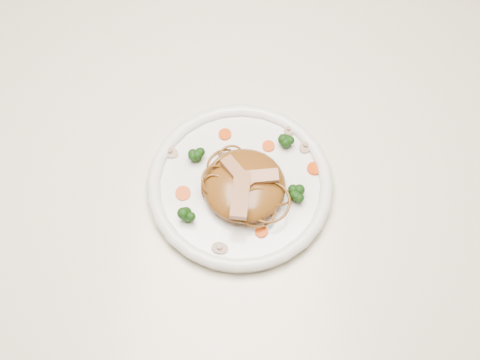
{
  "coord_description": "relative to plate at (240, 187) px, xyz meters",
  "views": [
    {
      "loc": [
        0.05,
        -0.48,
        1.62
      ],
      "look_at": [
        0.03,
        -0.05,
        0.78
      ],
      "focal_mm": 47.3,
      "sensor_mm": 36.0,
      "label": 1
    }
  ],
  "objects": [
    {
      "name": "broccoli_0",
      "position": [
        0.07,
        0.07,
        0.02
      ],
      "size": [
        0.02,
        0.02,
        0.03
      ],
      "primitive_type": null,
      "rotation": [
        0.0,
        0.0,
        0.11
      ],
      "color": "#11350B",
      "rests_on": "plate"
    },
    {
      "name": "carrot_2",
      "position": [
        0.11,
        0.03,
        0.01
      ],
      "size": [
        0.03,
        0.03,
        0.0
      ],
      "primitive_type": "cylinder",
      "rotation": [
        0.0,
        0.0,
        0.35
      ],
      "color": "#EB4908",
      "rests_on": "plate"
    },
    {
      "name": "mushroom_0",
      "position": [
        -0.03,
        -0.1,
        0.01
      ],
      "size": [
        0.03,
        0.03,
        0.01
      ],
      "primitive_type": "cylinder",
      "rotation": [
        0.0,
        0.0,
        -0.12
      ],
      "color": "tan",
      "rests_on": "plate"
    },
    {
      "name": "carrot_4",
      "position": [
        0.03,
        -0.08,
        0.01
      ],
      "size": [
        0.02,
        0.02,
        0.0
      ],
      "primitive_type": "cylinder",
      "rotation": [
        0.0,
        0.0,
        0.11
      ],
      "color": "#EB4908",
      "rests_on": "plate"
    },
    {
      "name": "carrot_1",
      "position": [
        -0.08,
        -0.02,
        0.01
      ],
      "size": [
        0.02,
        0.02,
        0.0
      ],
      "primitive_type": "cylinder",
      "rotation": [
        0.0,
        0.0,
        0.09
      ],
      "color": "#EB4908",
      "rests_on": "plate"
    },
    {
      "name": "ground",
      "position": [
        -0.03,
        0.05,
        -0.76
      ],
      "size": [
        4.0,
        4.0,
        0.0
      ],
      "primitive_type": "plane",
      "color": "brown",
      "rests_on": "ground"
    },
    {
      "name": "carrot_0",
      "position": [
        0.04,
        0.07,
        0.01
      ],
      "size": [
        0.02,
        0.02,
        0.0
      ],
      "primitive_type": "cylinder",
      "rotation": [
        0.0,
        0.0,
        0.02
      ],
      "color": "#EB4908",
      "rests_on": "plate"
    },
    {
      "name": "carrot_3",
      "position": [
        -0.03,
        0.09,
        0.01
      ],
      "size": [
        0.02,
        0.02,
        0.0
      ],
      "primitive_type": "cylinder",
      "rotation": [
        0.0,
        0.0,
        -0.2
      ],
      "color": "#EB4908",
      "rests_on": "plate"
    },
    {
      "name": "mushroom_2",
      "position": [
        -0.11,
        0.05,
        0.01
      ],
      "size": [
        0.03,
        0.03,
        0.01
      ],
      "primitive_type": "cylinder",
      "rotation": [
        0.0,
        0.0,
        -0.41
      ],
      "color": "tan",
      "rests_on": "plate"
    },
    {
      "name": "mushroom_3",
      "position": [
        0.07,
        0.1,
        0.01
      ],
      "size": [
        0.02,
        0.02,
        0.01
      ],
      "primitive_type": "cylinder",
      "rotation": [
        0.0,
        0.0,
        1.65
      ],
      "color": "tan",
      "rests_on": "plate"
    },
    {
      "name": "chicken_c",
      "position": [
        0.0,
        -0.04,
        0.05
      ],
      "size": [
        0.03,
        0.08,
        0.01
      ],
      "primitive_type": "cube",
      "rotation": [
        0.0,
        0.0,
        4.65
      ],
      "color": "tan",
      "rests_on": "noodle_mound"
    },
    {
      "name": "broccoli_2",
      "position": [
        -0.08,
        -0.06,
        0.02
      ],
      "size": [
        0.03,
        0.03,
        0.03
      ],
      "primitive_type": null,
      "rotation": [
        0.0,
        0.0,
        -0.35
      ],
      "color": "#11350B",
      "rests_on": "plate"
    },
    {
      "name": "noodle_mound",
      "position": [
        0.01,
        -0.01,
        0.03
      ],
      "size": [
        0.15,
        0.15,
        0.04
      ],
      "primitive_type": "ellipsoid",
      "rotation": [
        0.0,
        0.0,
        0.29
      ],
      "color": "brown",
      "rests_on": "plate"
    },
    {
      "name": "chicken_b",
      "position": [
        -0.0,
        -0.0,
        0.05
      ],
      "size": [
        0.05,
        0.06,
        0.01
      ],
      "primitive_type": "cube",
      "rotation": [
        0.0,
        0.0,
        2.25
      ],
      "color": "tan",
      "rests_on": "noodle_mound"
    },
    {
      "name": "plate",
      "position": [
        0.0,
        0.0,
        0.0
      ],
      "size": [
        0.33,
        0.33,
        0.02
      ],
      "primitive_type": "cylinder",
      "rotation": [
        0.0,
        0.0,
        0.22
      ],
      "color": "white",
      "rests_on": "table"
    },
    {
      "name": "broccoli_1",
      "position": [
        -0.07,
        0.04,
        0.02
      ],
      "size": [
        0.03,
        0.03,
        0.03
      ],
      "primitive_type": null,
      "rotation": [
        0.0,
        0.0,
        -0.25
      ],
      "color": "#11350B",
      "rests_on": "plate"
    },
    {
      "name": "chicken_a",
      "position": [
        0.03,
        -0.01,
        0.05
      ],
      "size": [
        0.06,
        0.03,
        0.01
      ],
      "primitive_type": "cube",
      "rotation": [
        0.0,
        0.0,
        0.11
      ],
      "color": "tan",
      "rests_on": "noodle_mound"
    },
    {
      "name": "mushroom_1",
      "position": [
        0.1,
        0.07,
        0.01
      ],
      "size": [
        0.03,
        0.03,
        0.01
      ],
      "primitive_type": "cylinder",
      "rotation": [
        0.0,
        0.0,
        1.19
      ],
      "color": "tan",
      "rests_on": "plate"
    },
    {
      "name": "broccoli_3",
      "position": [
        0.08,
        -0.02,
        0.02
      ],
      "size": [
        0.03,
        0.03,
        0.03
      ],
      "primitive_type": null,
      "rotation": [
        0.0,
        0.0,
        0.38
      ],
      "color": "#11350B",
      "rests_on": "plate"
    },
    {
      "name": "table",
      "position": [
        -0.03,
        0.05,
        -0.11
      ],
      "size": [
        1.2,
        0.8,
        0.75
      ],
      "color": "silver",
      "rests_on": "ground"
    }
  ]
}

